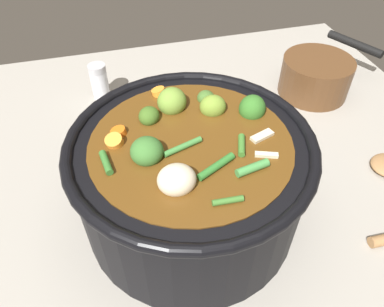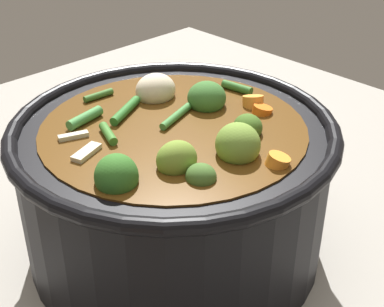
# 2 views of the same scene
# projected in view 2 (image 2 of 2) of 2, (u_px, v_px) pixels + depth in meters

# --- Properties ---
(ground_plane) EXTENTS (1.10, 1.10, 0.00)m
(ground_plane) POSITION_uv_depth(u_px,v_px,m) (176.00, 245.00, 0.62)
(ground_plane) COLOR #9E998E
(cooking_pot) EXTENTS (0.33, 0.33, 0.18)m
(cooking_pot) POSITION_uv_depth(u_px,v_px,m) (175.00, 184.00, 0.58)
(cooking_pot) COLOR black
(cooking_pot) RESTS_ON ground_plane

